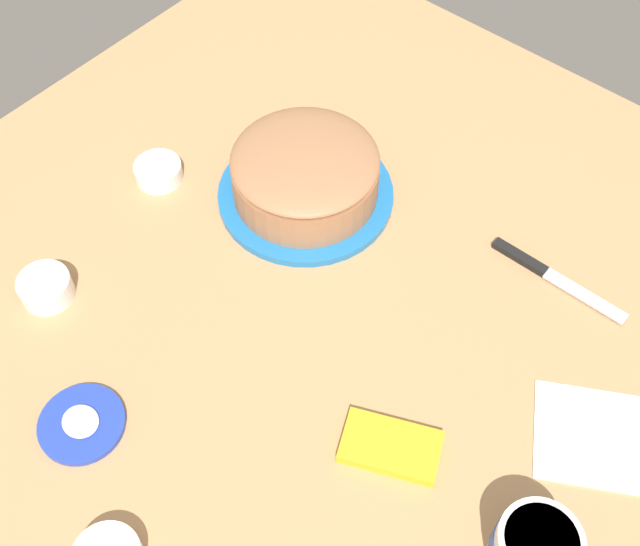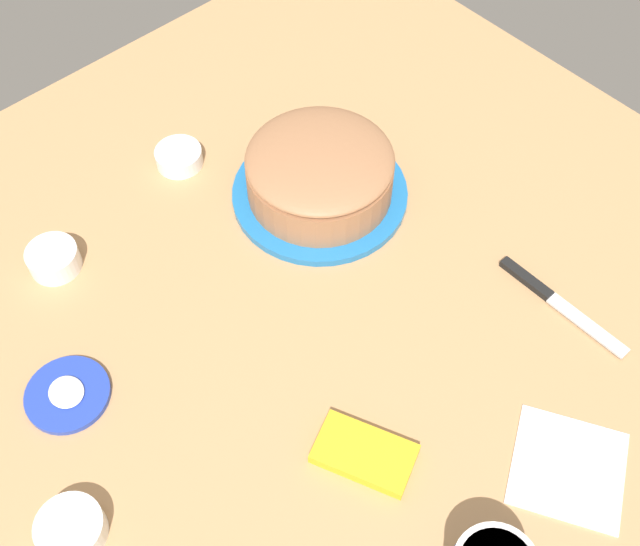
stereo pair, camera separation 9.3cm
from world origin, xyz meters
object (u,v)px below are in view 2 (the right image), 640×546
(frosted_cake, at_px, (320,176))
(sprinkle_bowl_pink, at_px, (179,157))
(sprinkle_bowl_orange, at_px, (53,259))
(candy_box_upper, at_px, (364,454))
(spreading_knife, at_px, (551,297))
(sprinkle_bowl_yellow, at_px, (72,531))
(frosting_tub_lid, at_px, (68,394))
(paper_napkin, at_px, (568,467))

(frosted_cake, height_order, sprinkle_bowl_pink, frosted_cake)
(sprinkle_bowl_orange, relative_size, candy_box_upper, 0.61)
(spreading_knife, height_order, candy_box_upper, candy_box_upper)
(frosted_cake, distance_m, spreading_knife, 0.42)
(spreading_knife, distance_m, sprinkle_bowl_yellow, 0.77)
(frosting_tub_lid, height_order, paper_napkin, frosting_tub_lid)
(sprinkle_bowl_pink, bearing_deg, frosting_tub_lid, -56.42)
(sprinkle_bowl_orange, bearing_deg, paper_napkin, 23.68)
(frosting_tub_lid, relative_size, paper_napkin, 0.82)
(sprinkle_bowl_yellow, height_order, sprinkle_bowl_orange, sprinkle_bowl_orange)
(frosted_cake, xyz_separation_m, sprinkle_bowl_yellow, (0.22, -0.63, -0.03))
(sprinkle_bowl_yellow, height_order, paper_napkin, sprinkle_bowl_yellow)
(sprinkle_bowl_yellow, bearing_deg, frosting_tub_lid, 150.72)
(frosted_cake, xyz_separation_m, paper_napkin, (0.59, -0.08, -0.05))
(frosting_tub_lid, relative_size, sprinkle_bowl_orange, 1.49)
(frosted_cake, height_order, candy_box_upper, frosted_cake)
(candy_box_upper, height_order, paper_napkin, candy_box_upper)
(paper_napkin, bearing_deg, spreading_knife, 133.33)
(sprinkle_bowl_yellow, height_order, candy_box_upper, sprinkle_bowl_yellow)
(frosting_tub_lid, height_order, sprinkle_bowl_pink, sprinkle_bowl_pink)
(candy_box_upper, bearing_deg, spreading_knife, 64.34)
(frosted_cake, relative_size, candy_box_upper, 2.22)
(sprinkle_bowl_pink, bearing_deg, candy_box_upper, -12.87)
(spreading_knife, height_order, sprinkle_bowl_pink, sprinkle_bowl_pink)
(spreading_knife, relative_size, candy_box_upper, 1.74)
(sprinkle_bowl_pink, distance_m, paper_napkin, 0.82)
(spreading_knife, bearing_deg, sprinkle_bowl_orange, -136.94)
(frosting_tub_lid, height_order, sprinkle_bowl_yellow, sprinkle_bowl_yellow)
(frosted_cake, height_order, sprinkle_bowl_orange, frosted_cake)
(candy_box_upper, distance_m, paper_napkin, 0.28)
(spreading_knife, relative_size, sprinkle_bowl_yellow, 2.65)
(frosting_tub_lid, distance_m, candy_box_upper, 0.43)
(sprinkle_bowl_pink, xyz_separation_m, sprinkle_bowl_yellow, (0.44, -0.49, 0.00))
(sprinkle_bowl_pink, height_order, sprinkle_bowl_orange, sprinkle_bowl_orange)
(paper_napkin, bearing_deg, sprinkle_bowl_orange, -156.32)
(frosted_cake, xyz_separation_m, frosting_tub_lid, (0.04, -0.52, -0.05))
(spreading_knife, xyz_separation_m, sprinkle_bowl_pink, (-0.62, -0.26, 0.01))
(sprinkle_bowl_pink, bearing_deg, sprinkle_bowl_orange, -80.27)
(sprinkle_bowl_pink, distance_m, candy_box_upper, 0.63)
(sprinkle_bowl_yellow, relative_size, candy_box_upper, 0.66)
(sprinkle_bowl_yellow, bearing_deg, candy_box_upper, 63.78)
(frosted_cake, relative_size, frosting_tub_lid, 2.44)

